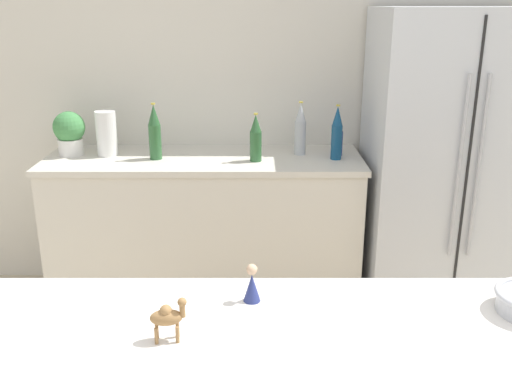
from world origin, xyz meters
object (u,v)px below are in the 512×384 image
at_px(refrigerator, 448,166).
at_px(potted_plant, 72,132).
at_px(back_bottle_4, 258,138).
at_px(wise_man_figurine_blue, 254,285).
at_px(back_bottle_0, 303,129).
at_px(back_bottle_1, 340,137).
at_px(paper_towel_roll, 109,133).
at_px(back_bottle_3, 157,132).
at_px(camel_figurine, 170,316).
at_px(back_bottle_2, 340,134).

height_order(refrigerator, potted_plant, refrigerator).
relative_size(back_bottle_4, wise_man_figurine_blue, 2.38).
bearing_deg(back_bottle_0, back_bottle_1, -5.44).
distance_m(paper_towel_roll, back_bottle_3, 0.31).
height_order(back_bottle_0, back_bottle_1, back_bottle_0).
bearing_deg(potted_plant, back_bottle_4, -7.32).
bearing_deg(camel_figurine, wise_man_figurine_blue, 43.90).
height_order(paper_towel_roll, back_bottle_3, back_bottle_3).
relative_size(potted_plant, back_bottle_3, 0.80).
height_order(camel_figurine, wise_man_figurine_blue, camel_figurine).
bearing_deg(back_bottle_3, back_bottle_0, 7.13).
xyz_separation_m(paper_towel_roll, back_bottle_4, (0.88, -0.13, -0.00)).
distance_m(potted_plant, back_bottle_0, 1.36).
xyz_separation_m(back_bottle_2, back_bottle_3, (-1.05, 0.00, 0.00)).
distance_m(back_bottle_2, camel_figurine, 2.05).
distance_m(back_bottle_0, wise_man_figurine_blue, 1.86).
xyz_separation_m(potted_plant, back_bottle_3, (0.52, -0.09, 0.02)).
height_order(potted_plant, paper_towel_roll, paper_towel_roll).
xyz_separation_m(camel_figurine, wise_man_figurine_blue, (0.21, 0.20, -0.02)).
bearing_deg(back_bottle_3, back_bottle_2, -0.26).
relative_size(paper_towel_roll, back_bottle_0, 0.83).
bearing_deg(potted_plant, back_bottle_2, -3.63).
relative_size(back_bottle_0, wise_man_figurine_blue, 2.72).
distance_m(refrigerator, potted_plant, 2.21).
bearing_deg(back_bottle_2, back_bottle_4, -174.82).
bearing_deg(back_bottle_4, paper_towel_roll, 171.50).
height_order(refrigerator, back_bottle_4, refrigerator).
distance_m(refrigerator, wise_man_figurine_blue, 2.05).
bearing_deg(back_bottle_3, camel_figurine, -79.53).
bearing_deg(back_bottle_1, paper_towel_roll, -179.99).
height_order(potted_plant, back_bottle_0, back_bottle_0).
bearing_deg(refrigerator, camel_figurine, -124.63).
relative_size(back_bottle_3, back_bottle_4, 1.18).
distance_m(back_bottle_1, back_bottle_2, 0.10).
xyz_separation_m(potted_plant, camel_figurine, (0.88, -2.03, -0.03)).
height_order(back_bottle_1, back_bottle_3, back_bottle_3).
distance_m(potted_plant, back_bottle_2, 1.57).
xyz_separation_m(back_bottle_1, back_bottle_4, (-0.48, -0.13, 0.02)).
xyz_separation_m(refrigerator, potted_plant, (-2.20, 0.11, 0.18)).
bearing_deg(refrigerator, paper_towel_roll, 177.14).
distance_m(camel_figurine, wise_man_figurine_blue, 0.30).
bearing_deg(potted_plant, refrigerator, -2.83).
height_order(back_bottle_3, back_bottle_4, back_bottle_3).
height_order(paper_towel_roll, camel_figurine, paper_towel_roll).
height_order(back_bottle_2, back_bottle_4, back_bottle_2).
height_order(refrigerator, back_bottle_1, refrigerator).
relative_size(potted_plant, back_bottle_2, 0.82).
height_order(refrigerator, back_bottle_2, refrigerator).
xyz_separation_m(paper_towel_roll, wise_man_figurine_blue, (0.87, -1.81, -0.04)).
height_order(potted_plant, back_bottle_4, back_bottle_4).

